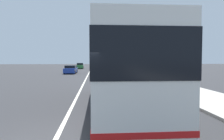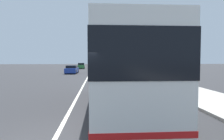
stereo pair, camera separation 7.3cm
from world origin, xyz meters
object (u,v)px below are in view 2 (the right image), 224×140
at_px(car_far_distant, 103,67).
at_px(utility_pole, 183,51).
at_px(car_behind_bus, 81,66).
at_px(coach_bus, 120,66).
at_px(car_ahead_same_lane, 72,69).
at_px(car_oncoming, 102,69).

distance_m(car_far_distant, utility_pole, 33.29).
bearing_deg(car_far_distant, utility_pole, -173.10).
bearing_deg(car_behind_bus, coach_bus, 4.86).
bearing_deg(car_ahead_same_lane, utility_pole, 28.06).
bearing_deg(coach_bus, car_oncoming, 1.22).
distance_m(coach_bus, car_oncoming, 26.01).
distance_m(coach_bus, car_far_distant, 37.24).
xyz_separation_m(car_oncoming, car_behind_bus, (17.89, 5.07, 0.04)).
height_order(car_ahead_same_lane, car_behind_bus, car_behind_bus).
height_order(car_ahead_same_lane, utility_pole, utility_pole).
height_order(car_oncoming, car_behind_bus, car_behind_bus).
height_order(coach_bus, utility_pole, utility_pole).
distance_m(car_ahead_same_lane, utility_pole, 23.34).
height_order(coach_bus, car_behind_bus, coach_bus).
xyz_separation_m(car_behind_bus, utility_pole, (-39.55, -10.40, 2.28)).
bearing_deg(coach_bus, car_ahead_same_lane, 12.99).
xyz_separation_m(car_far_distant, car_behind_bus, (6.66, 5.74, 0.00)).
relative_size(car_ahead_same_lane, car_far_distant, 1.10).
bearing_deg(car_far_distant, car_oncoming, 175.40).
bearing_deg(car_oncoming, utility_pole, -170.06).
height_order(coach_bus, car_far_distant, coach_bus).
bearing_deg(car_ahead_same_lane, car_behind_bus, -179.39).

